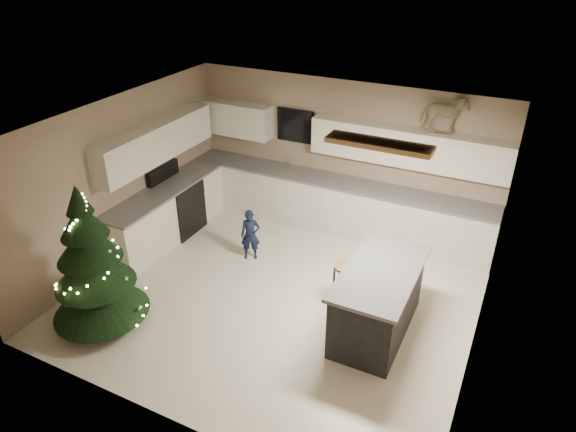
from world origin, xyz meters
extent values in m
plane|color=beige|center=(0.00, 0.00, 0.00)|extent=(5.50, 5.50, 0.00)
cube|color=gray|center=(0.00, 2.50, 1.30)|extent=(5.50, 0.02, 2.60)
cube|color=gray|center=(0.00, -2.50, 1.30)|extent=(5.50, 0.02, 2.60)
cube|color=gray|center=(-2.75, 0.00, 1.30)|extent=(0.02, 5.00, 2.60)
cube|color=gray|center=(2.75, 0.00, 1.30)|extent=(0.02, 5.00, 2.60)
cube|color=silver|center=(0.00, 0.00, 2.60)|extent=(5.50, 5.00, 0.02)
cube|color=olive|center=(1.30, 0.10, 2.55)|extent=(1.25, 0.32, 0.06)
cube|color=white|center=(1.30, 0.10, 2.52)|extent=(1.15, 0.24, 0.02)
cube|color=silver|center=(0.00, 2.20, 0.45)|extent=(5.48, 0.60, 0.90)
cube|color=silver|center=(-2.45, 0.60, 0.45)|extent=(0.60, 2.60, 0.90)
cube|color=slate|center=(0.00, 2.19, 0.92)|extent=(5.48, 0.62, 0.04)
cube|color=slate|center=(-2.44, 0.60, 0.92)|extent=(0.62, 2.60, 0.04)
cube|color=silver|center=(-2.05, 2.33, 1.70)|extent=(1.40, 0.35, 0.60)
cube|color=silver|center=(1.15, 2.33, 1.70)|extent=(3.20, 0.35, 0.60)
cube|color=silver|center=(-2.58, 0.72, 1.70)|extent=(0.35, 2.60, 0.60)
cube|color=black|center=(-0.90, 2.47, 1.70)|extent=(0.70, 0.04, 0.60)
cube|color=#99999E|center=(-0.90, 2.20, 0.90)|extent=(0.55, 0.40, 0.06)
cylinder|color=#99999E|center=(-0.90, 2.30, 1.06)|extent=(0.03, 0.03, 0.24)
cube|color=black|center=(-2.43, 0.90, 0.45)|extent=(0.64, 0.75, 0.90)
cube|color=black|center=(-2.68, 0.90, 1.05)|extent=(0.10, 0.75, 0.30)
cube|color=black|center=(1.53, -0.10, 0.45)|extent=(0.80, 1.60, 0.90)
cube|color=#3F3F3F|center=(1.53, -0.10, 0.93)|extent=(0.90, 1.70, 0.05)
cylinder|color=olive|center=(0.93, 0.27, 0.61)|extent=(0.33, 0.33, 0.04)
cylinder|color=olive|center=(0.82, 0.15, 0.30)|extent=(0.04, 0.04, 0.59)
cylinder|color=olive|center=(1.05, 0.15, 0.30)|extent=(0.04, 0.04, 0.59)
cylinder|color=olive|center=(0.82, 0.39, 0.30)|extent=(0.04, 0.04, 0.59)
cylinder|color=olive|center=(1.05, 0.39, 0.30)|extent=(0.04, 0.04, 0.59)
cube|color=olive|center=(0.93, 0.27, 0.20)|extent=(0.25, 0.03, 0.03)
cylinder|color=#3F2816|center=(-1.85, -1.60, 0.14)|extent=(0.11, 0.11, 0.28)
cone|color=black|center=(-1.85, -1.60, 0.51)|extent=(1.26, 1.26, 0.65)
cone|color=black|center=(-1.85, -1.60, 0.93)|extent=(1.04, 1.04, 0.56)
cone|color=black|center=(-1.85, -1.60, 1.30)|extent=(0.82, 0.82, 0.51)
cone|color=black|center=(-1.85, -1.60, 1.62)|extent=(0.59, 0.59, 0.46)
cone|color=black|center=(-1.85, -1.60, 1.90)|extent=(0.33, 0.33, 0.37)
sphere|color=#FFD88C|center=(-1.19, -1.60, 0.23)|extent=(0.03, 0.03, 0.03)
sphere|color=#FFD88C|center=(-1.24, -1.38, 0.27)|extent=(0.03, 0.03, 0.03)
sphere|color=#FFD88C|center=(-1.36, -1.20, 0.32)|extent=(0.03, 0.03, 0.03)
sphere|color=#FFD88C|center=(-1.53, -1.08, 0.36)|extent=(0.03, 0.03, 0.03)
sphere|color=#FFD88C|center=(-1.73, -1.01, 0.40)|extent=(0.03, 0.03, 0.03)
sphere|color=#FFD88C|center=(-1.93, -1.02, 0.45)|extent=(0.03, 0.03, 0.03)
sphere|color=#FFD88C|center=(-2.11, -1.09, 0.49)|extent=(0.03, 0.03, 0.03)
sphere|color=#FFD88C|center=(-2.25, -1.22, 0.53)|extent=(0.03, 0.03, 0.03)
sphere|color=#FFD88C|center=(-2.34, -1.39, 0.58)|extent=(0.03, 0.03, 0.03)
sphere|color=#FFD88C|center=(-2.37, -1.56, 0.62)|extent=(0.03, 0.03, 0.03)
sphere|color=#FFD88C|center=(-2.34, -1.74, 0.66)|extent=(0.03, 0.03, 0.03)
sphere|color=#FFD88C|center=(-2.25, -1.88, 0.70)|extent=(0.03, 0.03, 0.03)
sphere|color=#FFD88C|center=(-2.13, -1.99, 0.75)|extent=(0.03, 0.03, 0.03)
sphere|color=#FFD88C|center=(-1.98, -2.05, 0.79)|extent=(0.03, 0.03, 0.03)
sphere|color=#FFD88C|center=(-1.82, -2.05, 0.83)|extent=(0.03, 0.03, 0.03)
sphere|color=#FFD88C|center=(-1.68, -2.00, 0.88)|extent=(0.03, 0.03, 0.03)
sphere|color=#FFD88C|center=(-1.56, -1.91, 0.92)|extent=(0.03, 0.03, 0.03)
sphere|color=#FFD88C|center=(-1.49, -1.79, 0.96)|extent=(0.03, 0.03, 0.03)
sphere|color=#FFD88C|center=(-1.46, -1.65, 1.01)|extent=(0.03, 0.03, 0.03)
sphere|color=#FFD88C|center=(-1.48, -1.52, 1.05)|extent=(0.03, 0.03, 0.03)
sphere|color=#FFD88C|center=(-1.54, -1.41, 1.09)|extent=(0.03, 0.03, 0.03)
sphere|color=#FFD88C|center=(-1.63, -1.33, 1.13)|extent=(0.03, 0.03, 0.03)
sphere|color=#FFD88C|center=(-1.74, -1.29, 1.18)|extent=(0.03, 0.03, 0.03)
sphere|color=#FFD88C|center=(-1.85, -1.28, 1.22)|extent=(0.03, 0.03, 0.03)
sphere|color=#FFD88C|center=(-1.95, -1.32, 1.26)|extent=(0.03, 0.03, 0.03)
sphere|color=#FFD88C|center=(-2.03, -1.38, 1.31)|extent=(0.03, 0.03, 0.03)
sphere|color=#FFD88C|center=(-2.08, -1.46, 1.35)|extent=(0.03, 0.03, 0.03)
sphere|color=#FFD88C|center=(-2.10, -1.55, 1.39)|extent=(0.03, 0.03, 0.03)
sphere|color=#FFD88C|center=(-2.09, -1.63, 1.43)|extent=(0.03, 0.03, 0.03)
sphere|color=#FFD88C|center=(-2.05, -1.70, 1.48)|extent=(0.03, 0.03, 0.03)
sphere|color=#FFD88C|center=(-1.99, -1.75, 1.52)|extent=(0.03, 0.03, 0.03)
sphere|color=#FFD88C|center=(-1.93, -1.78, 1.56)|extent=(0.03, 0.03, 0.03)
sphere|color=#FFD88C|center=(-1.86, -1.78, 1.61)|extent=(0.03, 0.03, 0.03)
sphere|color=#FFD88C|center=(-1.81, -1.76, 1.65)|extent=(0.03, 0.03, 0.03)
sphere|color=#FFD88C|center=(-1.76, -1.72, 1.69)|extent=(0.03, 0.03, 0.03)
sphere|color=#FFD88C|center=(-1.74, -1.68, 1.74)|extent=(0.03, 0.03, 0.03)
sphere|color=#FFD88C|center=(-1.73, -1.63, 1.78)|extent=(0.03, 0.03, 0.03)
sphere|color=#FFD88C|center=(-1.74, -1.59, 1.82)|extent=(0.03, 0.03, 0.03)
sphere|color=#FFD88C|center=(-1.77, -1.56, 1.86)|extent=(0.03, 0.03, 0.03)
sphere|color=#FFD88C|center=(-1.79, -1.55, 1.91)|extent=(0.03, 0.03, 0.03)
sphere|color=#FFD88C|center=(-1.82, -1.55, 1.95)|extent=(0.03, 0.03, 0.03)
sphere|color=silver|center=(-1.28, -1.60, 0.35)|extent=(0.06, 0.06, 0.06)
sphere|color=silver|center=(-2.16, -1.18, 0.49)|extent=(0.06, 0.06, 0.06)
sphere|color=silver|center=(-1.99, -2.05, 0.63)|extent=(0.06, 0.06, 0.06)
sphere|color=silver|center=(-1.45, -1.47, 0.76)|extent=(0.06, 0.06, 0.06)
sphere|color=silver|center=(-2.15, -1.38, 0.90)|extent=(0.06, 0.06, 0.06)
sphere|color=silver|center=(-1.85, -1.92, 1.04)|extent=(0.06, 0.06, 0.06)
sphere|color=silver|center=(-1.63, -1.44, 1.18)|extent=(0.06, 0.06, 0.06)
sphere|color=silver|center=(-2.06, -1.53, 1.32)|extent=(0.06, 0.06, 0.06)
sphere|color=silver|center=(-1.80, -1.76, 1.46)|extent=(0.06, 0.06, 0.06)
sphere|color=silver|center=(-1.78, -1.50, 1.60)|extent=(0.06, 0.06, 0.06)
sphere|color=silver|center=(-1.92, -1.60, 1.74)|extent=(0.06, 0.06, 0.06)
sphere|color=silver|center=(-1.84, -1.62, 1.88)|extent=(0.06, 0.06, 0.06)
imported|color=#101634|center=(-0.84, 0.68, 0.43)|extent=(0.37, 0.33, 0.86)
cube|color=olive|center=(1.63, 2.28, 2.01)|extent=(0.26, 0.02, 0.02)
cube|color=olive|center=(1.63, 2.37, 2.01)|extent=(0.26, 0.02, 0.02)
imported|color=#C2BA8D|center=(1.63, 2.33, 2.31)|extent=(0.73, 0.52, 0.57)
camera|label=1|loc=(2.83, -5.38, 4.70)|focal=32.00mm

